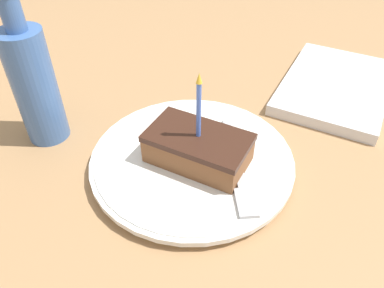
% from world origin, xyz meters
% --- Properties ---
extents(ground_plane, '(2.40, 2.40, 0.04)m').
position_xyz_m(ground_plane, '(0.00, 0.00, -0.02)').
color(ground_plane, '#9E754C').
rests_on(ground_plane, ground).
extents(plate, '(0.28, 0.28, 0.02)m').
position_xyz_m(plate, '(-0.03, -0.02, 0.01)').
color(plate, white).
rests_on(plate, ground_plane).
extents(cake_slice, '(0.08, 0.14, 0.14)m').
position_xyz_m(cake_slice, '(-0.03, -0.03, 0.04)').
color(cake_slice, brown).
rests_on(cake_slice, plate).
extents(fork, '(0.17, 0.11, 0.00)m').
position_xyz_m(fork, '(-0.02, -0.08, 0.02)').
color(fork, '#B2B2B7').
rests_on(fork, plate).
extents(bottle, '(0.06, 0.06, 0.23)m').
position_xyz_m(bottle, '(-0.07, 0.21, 0.09)').
color(bottle, '#3F66A5').
rests_on(bottle, ground_plane).
extents(marble_board, '(0.26, 0.17, 0.02)m').
position_xyz_m(marble_board, '(0.27, -0.15, 0.01)').
color(marble_board, silver).
rests_on(marble_board, ground_plane).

